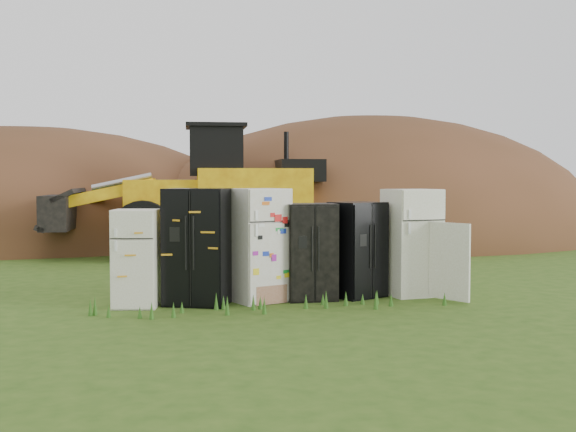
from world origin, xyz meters
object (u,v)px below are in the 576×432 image
fridge_sticker (258,245)px  wheel_loader (182,190)px  fridge_black_right (357,250)px  fridge_dark_mid (310,252)px  fridge_black_side (198,246)px  fridge_leftmost (136,258)px  fridge_open_door (412,242)px

fridge_sticker → wheel_loader: wheel_loader is taller
fridge_black_right → fridge_sticker: bearing=157.2°
fridge_dark_mid → wheel_loader: size_ratio=0.23×
fridge_dark_mid → fridge_black_right: fridge_black_right is taller
fridge_black_side → fridge_black_right: bearing=25.1°
fridge_dark_mid → fridge_black_right: 0.88m
fridge_black_right → fridge_leftmost: bearing=157.8°
fridge_leftmost → fridge_sticker: fridge_sticker is taller
fridge_sticker → fridge_open_door: fridge_sticker is taller
wheel_loader → fridge_open_door: bearing=-59.6°
fridge_dark_mid → fridge_sticker: bearing=178.7°
fridge_dark_mid → wheel_loader: wheel_loader is taller
fridge_black_side → fridge_sticker: bearing=26.8°
wheel_loader → fridge_leftmost: bearing=-95.1°
fridge_sticker → wheel_loader: bearing=74.8°
fridge_black_right → fridge_open_door: (0.99, -0.07, 0.11)m
fridge_sticker → fridge_black_right: size_ratio=1.15×
fridge_black_side → fridge_open_door: (3.78, -0.03, -0.01)m
fridge_leftmost → fridge_black_right: size_ratio=0.95×
fridge_sticker → fridge_dark_mid: fridge_sticker is taller
fridge_black_side → wheel_loader: bearing=110.0°
fridge_dark_mid → wheel_loader: (-1.36, 7.37, 0.93)m
fridge_dark_mid → fridge_black_right: (0.88, 0.06, 0.01)m
fridge_black_right → fridge_black_side: bearing=158.2°
fridge_leftmost → fridge_black_side: size_ratio=0.82×
fridge_open_door → fridge_sticker: bearing=172.3°
fridge_sticker → fridge_dark_mid: 0.90m
fridge_sticker → fridge_black_right: fridge_sticker is taller
fridge_dark_mid → fridge_black_side: bearing=-177.6°
fridge_leftmost → wheel_loader: bearing=91.8°
fridge_leftmost → fridge_sticker: bearing=14.6°
fridge_open_door → fridge_leftmost: bearing=173.3°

